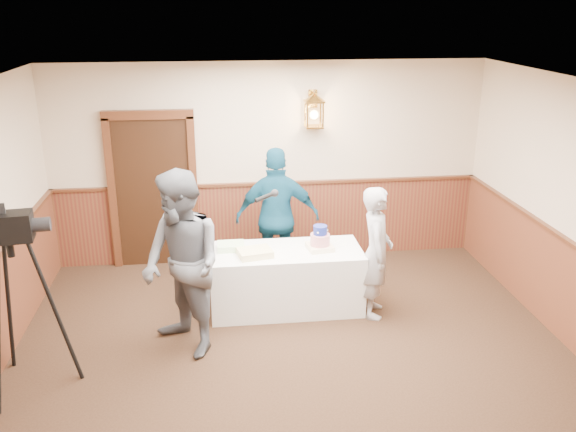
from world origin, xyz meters
name	(u,v)px	position (x,y,z in m)	size (l,w,h in m)	color
ground	(305,402)	(0.00, 0.00, 0.00)	(7.00, 7.00, 0.00)	black
room_shell	(293,233)	(-0.05, 0.45, 1.52)	(6.02, 7.02, 2.81)	beige
display_table	(286,279)	(0.05, 1.90, 0.38)	(1.80, 0.80, 0.75)	white
tiered_cake	(320,240)	(0.45, 1.88, 0.87)	(0.33, 0.33, 0.30)	#FFE8BF
sheet_cake_yellow	(255,253)	(-0.33, 1.77, 0.79)	(0.38, 0.29, 0.08)	#FBE996
sheet_cake_green	(231,246)	(-0.60, 2.01, 0.79)	(0.32, 0.25, 0.07)	#B1E19F
interviewer	(182,265)	(-1.12, 1.07, 0.99)	(1.63, 1.21, 1.97)	#565960
baker	(376,252)	(1.07, 1.62, 0.79)	(0.58, 0.38, 1.58)	#9D9DA3
assistant_p	(278,217)	(0.03, 2.61, 0.91)	(1.07, 0.45, 1.83)	navy
tv_camera_rig	(21,312)	(-2.60, 0.60, 0.80)	(0.70, 0.65, 1.77)	black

